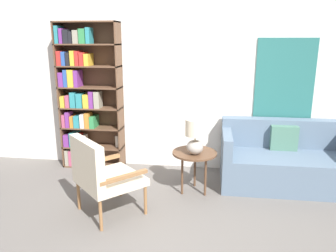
{
  "coord_description": "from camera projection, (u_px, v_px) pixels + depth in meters",
  "views": [
    {
      "loc": [
        0.54,
        -2.78,
        1.93
      ],
      "look_at": [
        0.02,
        1.05,
        0.9
      ],
      "focal_mm": 35.0,
      "sensor_mm": 36.0,
      "label": 1
    }
  ],
  "objects": [
    {
      "name": "wall_back",
      "position": [
        177.0,
        80.0,
        4.82
      ],
      "size": [
        6.4,
        0.08,
        2.7
      ],
      "color": "white",
      "rests_on": "ground_plane"
    },
    {
      "name": "bookshelf",
      "position": [
        83.0,
        96.0,
        4.89
      ],
      "size": [
        0.92,
        0.3,
        2.17
      ],
      "color": "brown",
      "rests_on": "ground_plane"
    },
    {
      "name": "table_lamp",
      "position": [
        195.0,
        135.0,
        4.0
      ],
      "size": [
        0.24,
        0.24,
        0.44
      ],
      "color": "#A59E93",
      "rests_on": "side_table"
    },
    {
      "name": "couch",
      "position": [
        284.0,
        161.0,
        4.45
      ],
      "size": [
        1.68,
        0.88,
        0.85
      ],
      "color": "slate",
      "rests_on": "ground_plane"
    },
    {
      "name": "ground_plane",
      "position": [
        151.0,
        241.0,
        3.23
      ],
      "size": [
        14.0,
        14.0,
        0.0
      ],
      "primitive_type": "plane",
      "color": "#66605B"
    },
    {
      "name": "side_table",
      "position": [
        195.0,
        156.0,
        4.15
      ],
      "size": [
        0.57,
        0.57,
        0.55
      ],
      "color": "brown",
      "rests_on": "ground_plane"
    },
    {
      "name": "armchair",
      "position": [
        100.0,
        172.0,
        3.58
      ],
      "size": [
        0.9,
        0.9,
        0.91
      ],
      "color": "olive",
      "rests_on": "ground_plane"
    }
  ]
}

